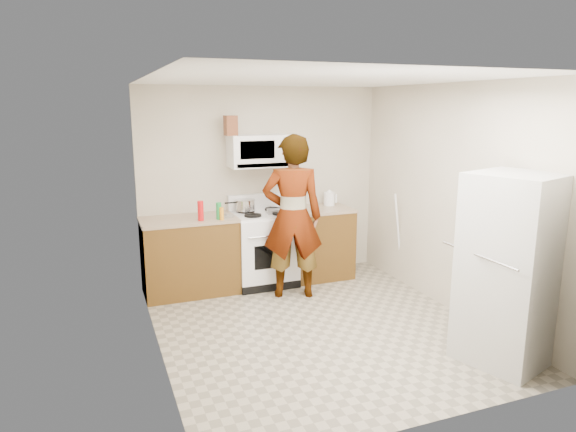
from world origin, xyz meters
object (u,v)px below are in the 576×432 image
microwave (259,151)px  saucepan (245,205)px  fridge (510,269)px  kettle (329,199)px  gas_range (263,247)px  person (292,217)px

microwave → saucepan: 0.71m
fridge → microwave: bearing=97.4°
microwave → saucepan: microwave is taller
kettle → saucepan: (-1.18, -0.00, -0.00)m
gas_range → person: size_ratio=0.58×
kettle → fridge: bearing=-63.2°
person → kettle: 1.04m
fridge → saucepan: size_ratio=7.01×
person → microwave: bearing=-56.7°
person → saucepan: (-0.38, 0.66, 0.05)m
microwave → person: 1.00m
saucepan → fridge: bearing=-60.9°
gas_range → microwave: size_ratio=1.49×
fridge → kettle: size_ratio=9.56×
microwave → kettle: size_ratio=4.27×
microwave → kettle: bearing=0.3°
fridge → person: bearing=100.1°
gas_range → kettle: (0.98, 0.13, 0.54)m
gas_range → saucepan: gas_range is taller
gas_range → microwave: microwave is taller
kettle → saucepan: kettle is taller
fridge → saucepan: (-1.58, 2.84, 0.17)m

